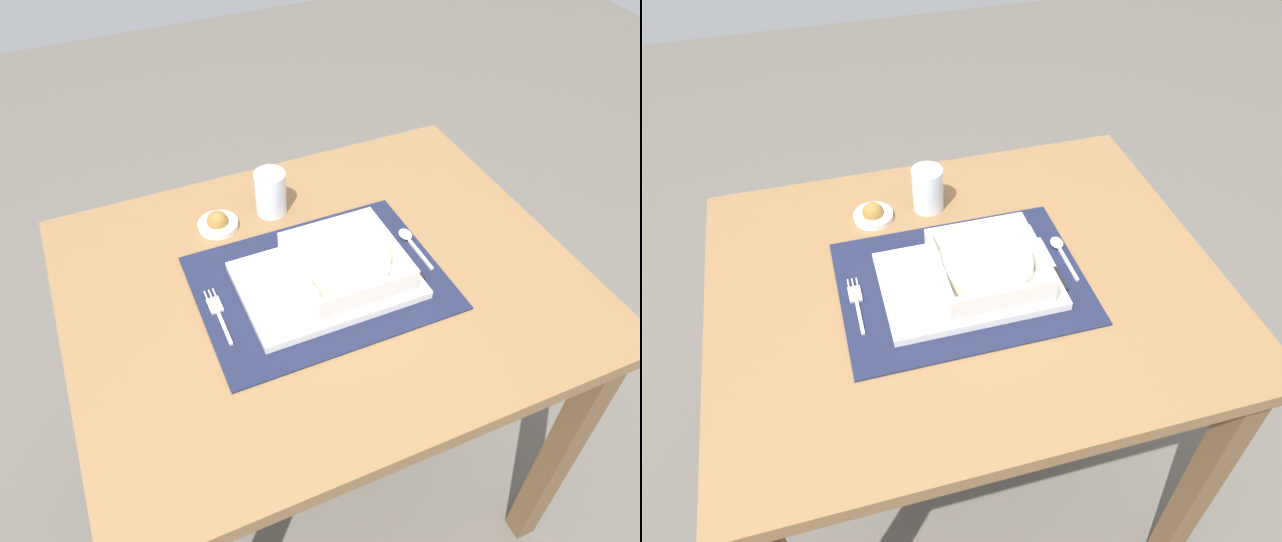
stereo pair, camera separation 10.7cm
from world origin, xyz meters
TOP-DOWN VIEW (x-y plane):
  - ground_plane at (0.00, 0.00)m, footprint 6.00×6.00m
  - dining_table at (0.00, 0.00)m, footprint 0.90×0.73m
  - placemat at (-0.01, -0.01)m, footprint 0.43×0.32m
  - serving_plate at (-0.00, -0.02)m, footprint 0.31×0.21m
  - porridge_bowl at (0.03, -0.02)m, footprint 0.18×0.18m
  - fork at (-0.20, -0.01)m, footprint 0.02×0.13m
  - spoon at (0.19, 0.03)m, footprint 0.02×0.12m
  - butter_knife at (0.16, -0.02)m, footprint 0.01×0.14m
  - drinking_glass at (-0.02, 0.22)m, footprint 0.06×0.06m
  - condiment_saucer at (-0.13, 0.21)m, footprint 0.08×0.08m

SIDE VIEW (x-z plane):
  - ground_plane at x=0.00m, z-range 0.00..0.00m
  - dining_table at x=0.00m, z-range 0.26..1.02m
  - placemat at x=-0.01m, z-range 0.75..0.76m
  - fork at x=-0.20m, z-range 0.76..0.76m
  - butter_knife at x=0.16m, z-range 0.76..0.76m
  - spoon at x=0.19m, z-range 0.76..0.77m
  - condiment_saucer at x=-0.13m, z-range 0.74..0.79m
  - serving_plate at x=0.00m, z-range 0.76..0.77m
  - porridge_bowl at x=0.03m, z-range 0.77..0.82m
  - drinking_glass at x=-0.02m, z-range 0.75..0.84m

